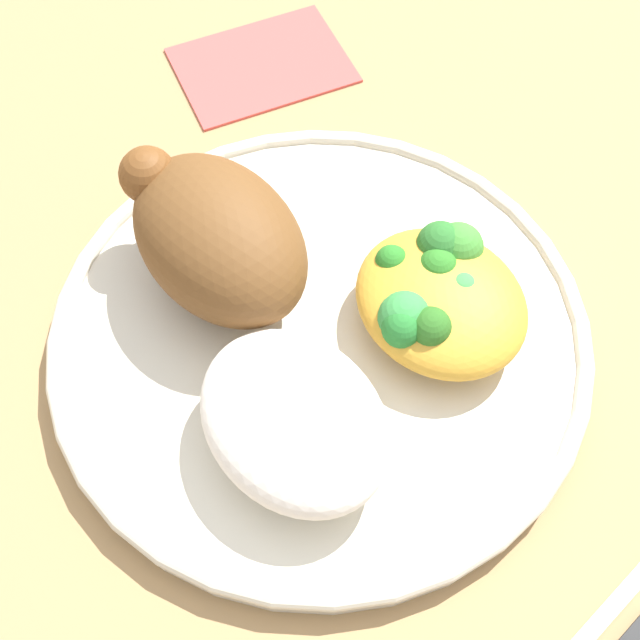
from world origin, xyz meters
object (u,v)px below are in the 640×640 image
rice_pile (294,420)px  mac_cheese_with_broccoli (439,296)px  roasted_chicken (216,236)px  napkin (262,64)px  plate (320,338)px

rice_pile → mac_cheese_with_broccoli: 0.11m
roasted_chicken → mac_cheese_with_broccoli: bearing=-139.8°
rice_pile → napkin: 0.29m
roasted_chicken → napkin: (0.14, -0.12, -0.05)m
rice_pile → napkin: bearing=-30.7°
plate → roasted_chicken: 0.08m
plate → napkin: size_ratio=2.59×
rice_pile → plate: bearing=-47.3°
roasted_chicken → mac_cheese_with_broccoli: (-0.09, -0.08, -0.02)m
napkin → rice_pile: bearing=149.3°
rice_pile → napkin: (0.25, -0.15, -0.04)m
plate → rice_pile: rice_pile is taller
rice_pile → napkin: rice_pile is taller
roasted_chicken → napkin: size_ratio=1.08×
rice_pile → mac_cheese_with_broccoli: (0.01, -0.11, -0.00)m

